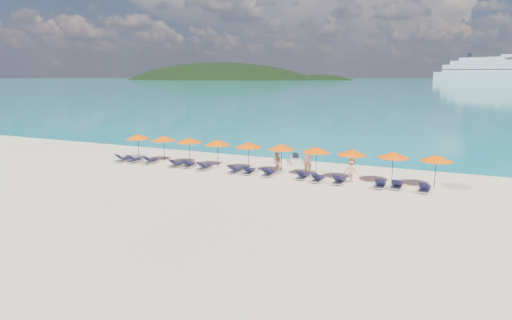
% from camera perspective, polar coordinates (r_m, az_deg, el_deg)
% --- Properties ---
extents(ground, '(1400.00, 1400.00, 0.00)m').
position_cam_1_polar(ground, '(28.85, -2.42, -3.41)').
color(ground, beige).
extents(sea, '(1600.00, 1300.00, 0.01)m').
position_cam_1_polar(sea, '(685.13, 23.28, 9.79)').
color(sea, '#1FA9B2').
rests_on(sea, ground).
extents(headland_main, '(374.00, 242.00, 126.50)m').
position_cam_1_polar(headland_main, '(647.21, -5.01, 7.25)').
color(headland_main, black).
rests_on(headland_main, ground).
extents(headland_small, '(162.00, 126.00, 85.50)m').
position_cam_1_polar(headland_small, '(608.59, 8.49, 7.19)').
color(headland_small, black).
rests_on(headland_small, ground).
extents(cruise_ship, '(137.41, 72.15, 38.73)m').
position_cam_1_polar(cruise_ship, '(566.24, 29.66, 10.13)').
color(cruise_ship, silver).
rests_on(cruise_ship, ground).
extents(jetski, '(1.62, 2.27, 0.76)m').
position_cam_1_polar(jetski, '(36.21, 5.28, 0.09)').
color(jetski, silver).
rests_on(jetski, ground).
extents(beachgoer_a, '(0.70, 0.53, 1.73)m').
position_cam_1_polar(beachgoer_a, '(32.54, 6.95, -0.23)').
color(beachgoer_a, tan).
rests_on(beachgoer_a, ground).
extents(beachgoer_b, '(0.89, 0.79, 1.58)m').
position_cam_1_polar(beachgoer_b, '(32.25, 2.83, -0.39)').
color(beachgoer_b, tan).
rests_on(beachgoer_b, ground).
extents(beachgoer_c, '(1.15, 0.68, 1.68)m').
position_cam_1_polar(beachgoer_c, '(30.16, 12.61, -1.39)').
color(beachgoer_c, tan).
rests_on(beachgoer_c, ground).
extents(umbrella_0, '(2.10, 2.10, 2.28)m').
position_cam_1_polar(umbrella_0, '(38.74, -15.48, 3.02)').
color(umbrella_0, black).
rests_on(umbrella_0, ground).
extents(umbrella_1, '(2.10, 2.10, 2.28)m').
position_cam_1_polar(umbrella_1, '(37.24, -12.21, 2.86)').
color(umbrella_1, black).
rests_on(umbrella_1, ground).
extents(umbrella_2, '(2.10, 2.10, 2.28)m').
position_cam_1_polar(umbrella_2, '(35.79, -8.89, 2.65)').
color(umbrella_2, black).
rests_on(umbrella_2, ground).
extents(umbrella_3, '(2.10, 2.10, 2.28)m').
position_cam_1_polar(umbrella_3, '(34.29, -5.14, 2.36)').
color(umbrella_3, black).
rests_on(umbrella_3, ground).
extents(umbrella_4, '(2.10, 2.10, 2.28)m').
position_cam_1_polar(umbrella_4, '(32.97, -0.98, 2.05)').
color(umbrella_4, black).
rests_on(umbrella_4, ground).
extents(umbrella_5, '(2.10, 2.10, 2.28)m').
position_cam_1_polar(umbrella_5, '(32.13, 3.44, 1.78)').
color(umbrella_5, black).
rests_on(umbrella_5, ground).
extents(umbrella_6, '(2.10, 2.10, 2.28)m').
position_cam_1_polar(umbrella_6, '(31.16, 8.06, 1.39)').
color(umbrella_6, black).
rests_on(umbrella_6, ground).
extents(umbrella_7, '(2.10, 2.10, 2.28)m').
position_cam_1_polar(umbrella_7, '(30.52, 12.67, 1.02)').
color(umbrella_7, black).
rests_on(umbrella_7, ground).
extents(umbrella_8, '(2.10, 2.10, 2.28)m').
position_cam_1_polar(umbrella_8, '(30.27, 17.85, 0.66)').
color(umbrella_8, black).
rests_on(umbrella_8, ground).
extents(umbrella_9, '(2.10, 2.10, 2.28)m').
position_cam_1_polar(umbrella_9, '(30.07, 22.94, 0.24)').
color(umbrella_9, black).
rests_on(umbrella_9, ground).
extents(lounger_0, '(0.73, 1.74, 0.66)m').
position_cam_1_polar(lounger_0, '(38.36, -17.26, 0.14)').
color(lounger_0, silver).
rests_on(lounger_0, ground).
extents(lounger_1, '(0.63, 1.70, 0.66)m').
position_cam_1_polar(lounger_1, '(37.71, -15.85, 0.04)').
color(lounger_1, silver).
rests_on(lounger_1, ground).
extents(lounger_2, '(0.69, 1.73, 0.66)m').
position_cam_1_polar(lounger_2, '(36.88, -13.89, -0.11)').
color(lounger_2, silver).
rests_on(lounger_2, ground).
extents(lounger_3, '(0.74, 1.74, 0.66)m').
position_cam_1_polar(lounger_3, '(35.19, -10.57, -0.51)').
color(lounger_3, silver).
rests_on(lounger_3, ground).
extents(lounger_4, '(0.76, 1.75, 0.66)m').
position_cam_1_polar(lounger_4, '(34.76, -8.95, -0.60)').
color(lounger_4, silver).
rests_on(lounger_4, ground).
extents(lounger_5, '(0.73, 1.74, 0.66)m').
position_cam_1_polar(lounger_5, '(33.76, -6.89, -0.89)').
color(lounger_5, silver).
rests_on(lounger_5, ground).
extents(lounger_6, '(0.73, 1.74, 0.66)m').
position_cam_1_polar(lounger_6, '(32.47, -2.74, -1.31)').
color(lounger_6, silver).
rests_on(lounger_6, ground).
extents(lounger_7, '(0.71, 1.73, 0.66)m').
position_cam_1_polar(lounger_7, '(32.06, -0.94, -1.47)').
color(lounger_7, silver).
rests_on(lounger_7, ground).
extents(lounger_8, '(0.63, 1.70, 0.66)m').
position_cam_1_polar(lounger_8, '(31.47, 1.68, -1.71)').
color(lounger_8, silver).
rests_on(lounger_8, ground).
extents(lounger_9, '(0.77, 1.75, 0.66)m').
position_cam_1_polar(lounger_9, '(30.72, 6.26, -2.10)').
color(lounger_9, silver).
rests_on(lounger_9, ground).
extents(lounger_10, '(0.73, 1.74, 0.66)m').
position_cam_1_polar(lounger_10, '(30.09, 8.23, -2.43)').
color(lounger_10, silver).
rests_on(lounger_10, ground).
extents(lounger_11, '(0.77, 1.75, 0.66)m').
position_cam_1_polar(lounger_11, '(29.77, 11.04, -2.68)').
color(lounger_11, silver).
rests_on(lounger_11, ground).
extents(lounger_12, '(0.63, 1.70, 0.66)m').
position_cam_1_polar(lounger_12, '(29.42, 16.23, -3.09)').
color(lounger_12, silver).
rests_on(lounger_12, ground).
extents(lounger_13, '(0.66, 1.71, 0.66)m').
position_cam_1_polar(lounger_13, '(29.50, 18.27, -3.18)').
color(lounger_13, silver).
rests_on(lounger_13, ground).
extents(lounger_14, '(0.78, 1.75, 0.66)m').
position_cam_1_polar(lounger_14, '(29.23, 21.55, -3.53)').
color(lounger_14, silver).
rests_on(lounger_14, ground).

